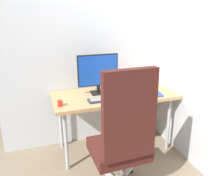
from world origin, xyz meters
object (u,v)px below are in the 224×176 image
(monitor, at_px, (98,72))
(desk_clamp_accessory, at_px, (60,103))
(mouse, at_px, (142,94))
(pen_holder, at_px, (151,83))
(keyboard, at_px, (109,99))
(office_chair, at_px, (123,137))
(notebook, at_px, (155,93))

(monitor, distance_m, desk_clamp_accessory, 0.60)
(mouse, height_order, pen_holder, pen_holder)
(keyboard, distance_m, pen_holder, 0.73)
(monitor, bearing_deg, office_chair, -91.93)
(monitor, relative_size, notebook, 2.10)
(pen_holder, bearing_deg, desk_clamp_accessory, -166.51)
(monitor, height_order, pen_holder, monitor)
(pen_holder, bearing_deg, notebook, -109.55)
(mouse, relative_size, desk_clamp_accessory, 1.40)
(notebook, bearing_deg, monitor, 165.27)
(office_chair, xyz_separation_m, notebook, (0.65, 0.63, 0.11))
(keyboard, relative_size, mouse, 5.17)
(mouse, height_order, desk_clamp_accessory, desk_clamp_accessory)
(office_chair, distance_m, mouse, 0.82)
(mouse, bearing_deg, monitor, 140.54)
(monitor, relative_size, keyboard, 1.03)
(mouse, height_order, notebook, mouse)
(pen_holder, distance_m, notebook, 0.30)
(desk_clamp_accessory, bearing_deg, pen_holder, 13.49)
(monitor, bearing_deg, desk_clamp_accessory, -151.40)
(monitor, xyz_separation_m, keyboard, (0.05, -0.26, -0.25))
(office_chair, xyz_separation_m, pen_holder, (0.75, 0.92, 0.15))
(office_chair, distance_m, notebook, 0.92)
(pen_holder, bearing_deg, office_chair, -129.43)
(mouse, distance_m, notebook, 0.16)
(office_chair, xyz_separation_m, keyboard, (0.08, 0.64, 0.12))
(office_chair, bearing_deg, pen_holder, 50.57)
(monitor, relative_size, mouse, 5.33)
(notebook, relative_size, desk_clamp_accessory, 3.57)
(pen_holder, relative_size, desk_clamp_accessory, 2.57)
(monitor, bearing_deg, notebook, -22.43)
(mouse, relative_size, notebook, 0.39)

